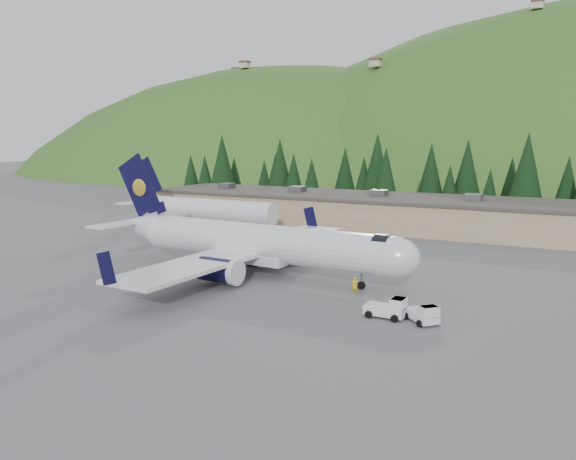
# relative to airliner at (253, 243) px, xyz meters

# --- Properties ---
(ground) EXTENTS (600.00, 600.00, 0.00)m
(ground) POSITION_rel_airliner_xyz_m (1.11, -0.05, -3.37)
(ground) COLOR slate
(airliner) EXTENTS (38.06, 35.67, 12.64)m
(airliner) POSITION_rel_airliner_xyz_m (0.00, 0.00, 0.00)
(airliner) COLOR white
(airliner) RESTS_ON ground
(second_airliner) EXTENTS (27.50, 11.00, 10.05)m
(second_airliner) POSITION_rel_airliner_xyz_m (-23.81, 21.95, -0.04)
(second_airliner) COLOR white
(second_airliner) RESTS_ON ground
(baggage_tug_a) EXTENTS (3.29, 2.02, 1.74)m
(baggage_tug_a) POSITION_rel_airliner_xyz_m (17.59, -7.78, -2.59)
(baggage_tug_a) COLOR white
(baggage_tug_a) RESTS_ON ground
(baggage_tug_b) EXTENTS (3.19, 3.14, 1.59)m
(baggage_tug_b) POSITION_rel_airliner_xyz_m (20.44, -7.82, -2.66)
(baggage_tug_b) COLOR white
(baggage_tug_b) RESTS_ON ground
(terminal_building) EXTENTS (71.00, 17.00, 6.10)m
(terminal_building) POSITION_rel_airliner_xyz_m (-3.90, 37.95, -0.75)
(terminal_building) COLOR tan
(terminal_building) RESTS_ON ground
(ramp_worker) EXTENTS (0.74, 0.67, 1.71)m
(ramp_worker) POSITION_rel_airliner_xyz_m (12.65, -2.62, -2.51)
(ramp_worker) COLOR yellow
(ramp_worker) RESTS_ON ground
(tree_line) EXTENTS (113.09, 19.45, 14.37)m
(tree_line) POSITION_rel_airliner_xyz_m (-0.23, 61.09, 4.22)
(tree_line) COLOR black
(tree_line) RESTS_ON ground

